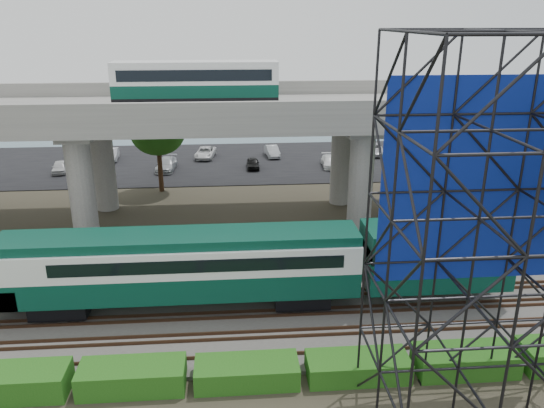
{
  "coord_description": "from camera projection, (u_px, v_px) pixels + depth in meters",
  "views": [
    {
      "loc": [
        0.54,
        -24.02,
        15.38
      ],
      "look_at": [
        2.95,
        6.0,
        4.77
      ],
      "focal_mm": 35.0,
      "sensor_mm": 36.0,
      "label": 1
    }
  ],
  "objects": [
    {
      "name": "parked_cars",
      "position": [
        235.0,
        157.0,
        59.24
      ],
      "size": [
        36.87,
        9.61,
        1.3
      ],
      "color": "silver",
      "rests_on": "parking_lot"
    },
    {
      "name": "trees",
      "position": [
        163.0,
        153.0,
        40.65
      ],
      "size": [
        40.94,
        16.94,
        7.69
      ],
      "color": "#382314",
      "rests_on": "ground"
    },
    {
      "name": "harbor_water",
      "position": [
        226.0,
        125.0,
        80.29
      ],
      "size": [
        140.0,
        40.0,
        0.03
      ],
      "primitive_type": "cube",
      "color": "#43606E",
      "rests_on": "ground"
    },
    {
      "name": "ground",
      "position": [
        225.0,
        330.0,
        27.65
      ],
      "size": [
        140.0,
        140.0,
        0.0
      ],
      "primitive_type": "plane",
      "color": "#474233",
      "rests_on": "ground"
    },
    {
      "name": "hedge_strip",
      "position": [
        247.0,
        371.0,
        23.5
      ],
      "size": [
        34.6,
        1.8,
        1.2
      ],
      "color": "#194F12",
      "rests_on": "ground"
    },
    {
      "name": "service_road",
      "position": [
        225.0,
        247.0,
        37.51
      ],
      "size": [
        90.0,
        5.0,
        0.08
      ],
      "primitive_type": "cube",
      "color": "black",
      "rests_on": "ground"
    },
    {
      "name": "ballast_bed",
      "position": [
        225.0,
        308.0,
        29.5
      ],
      "size": [
        90.0,
        12.0,
        0.2
      ],
      "primitive_type": "cube",
      "color": "slate",
      "rests_on": "ground"
    },
    {
      "name": "parking_lot",
      "position": [
        226.0,
        162.0,
        59.6
      ],
      "size": [
        90.0,
        18.0,
        0.08
      ],
      "primitive_type": "cube",
      "color": "black",
      "rests_on": "ground"
    },
    {
      "name": "scaffold_tower",
      "position": [
        515.0,
        258.0,
        18.44
      ],
      "size": [
        9.36,
        6.36,
        15.0
      ],
      "color": "black",
      "rests_on": "ground"
    },
    {
      "name": "rail_tracks",
      "position": [
        225.0,
        305.0,
        29.44
      ],
      "size": [
        90.0,
        9.52,
        0.16
      ],
      "color": "#472D1E",
      "rests_on": "ballast_bed"
    },
    {
      "name": "overpass",
      "position": [
        221.0,
        118.0,
        39.95
      ],
      "size": [
        80.0,
        12.0,
        12.4
      ],
      "color": "#9E9B93",
      "rests_on": "ground"
    },
    {
      "name": "commuter_train",
      "position": [
        221.0,
        263.0,
        28.56
      ],
      "size": [
        29.3,
        3.06,
        4.3
      ],
      "color": "black",
      "rests_on": "rail_tracks"
    }
  ]
}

